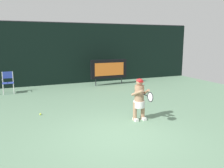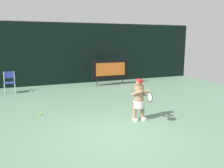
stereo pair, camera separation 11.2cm
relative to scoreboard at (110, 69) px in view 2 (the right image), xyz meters
The scene contains 7 objects.
ground 7.84m from the scoreboard, 109.42° to the right, with size 18.00×22.00×0.03m.
backdrop_screen 3.04m from the scoreboard, 152.52° to the left, with size 18.00×0.12×3.66m.
scoreboard is the anchor object (origin of this frame).
umpire_chair 5.48m from the scoreboard, behind, with size 0.52×0.44×1.08m.
tennis_player 6.33m from the scoreboard, 102.92° to the right, with size 0.54×0.62×1.41m.
tennis_racket 6.86m from the scoreboard, 101.48° to the right, with size 0.03×0.60×0.31m.
tennis_ball_loose 6.26m from the scoreboard, 135.37° to the right, with size 0.07×0.07×0.07m.
Camera 2 is at (-2.49, -5.66, 2.65)m, focal length 37.85 mm.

